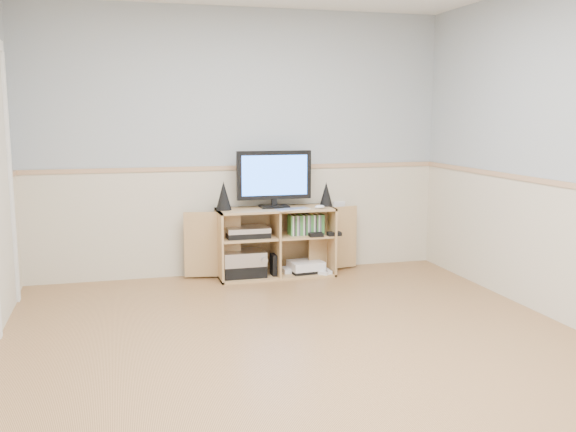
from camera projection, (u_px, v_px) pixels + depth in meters
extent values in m
cube|color=tan|center=(307.00, 355.00, 4.11)|extent=(4.00, 4.50, 0.02)
cube|color=#A3ACB1|center=(239.00, 143.00, 6.07)|extent=(4.00, 0.02, 2.50)
cube|color=#A3ACB1|center=(547.00, 213.00, 1.76)|extent=(4.00, 0.02, 2.50)
cube|color=beige|center=(240.00, 221.00, 6.17)|extent=(4.00, 0.01, 1.00)
cube|color=tan|center=(240.00, 168.00, 6.08)|extent=(4.00, 0.02, 0.04)
cube|color=tan|center=(276.00, 275.00, 6.11)|extent=(1.09, 0.41, 0.02)
cube|color=tan|center=(275.00, 209.00, 6.01)|extent=(1.09, 0.41, 0.02)
cube|color=tan|center=(219.00, 245.00, 5.92)|extent=(0.02, 0.41, 0.65)
cube|color=tan|center=(329.00, 239.00, 6.20)|extent=(0.02, 0.41, 0.65)
cube|color=tan|center=(271.00, 238.00, 6.25)|extent=(1.09, 0.02, 0.65)
cube|color=tan|center=(276.00, 242.00, 6.06)|extent=(0.02, 0.39, 0.61)
cube|color=tan|center=(247.00, 238.00, 5.98)|extent=(0.52, 0.37, 0.02)
cube|color=tan|center=(303.00, 235.00, 6.12)|extent=(0.52, 0.37, 0.02)
cube|color=tan|center=(213.00, 244.00, 5.96)|extent=(0.52, 0.11, 0.61)
cube|color=tan|center=(333.00, 238.00, 6.26)|extent=(0.52, 0.11, 0.61)
cube|color=black|center=(274.00, 206.00, 6.05)|extent=(0.27, 0.18, 0.02)
cube|color=black|center=(274.00, 202.00, 6.05)|extent=(0.05, 0.04, 0.06)
cube|color=black|center=(274.00, 175.00, 6.01)|extent=(0.71, 0.05, 0.46)
cube|color=blue|center=(275.00, 175.00, 5.98)|extent=(0.63, 0.01, 0.37)
cone|color=black|center=(224.00, 196.00, 5.88)|extent=(0.14, 0.14, 0.27)
cone|color=black|center=(326.00, 194.00, 6.14)|extent=(0.13, 0.13, 0.23)
cube|color=white|center=(293.00, 209.00, 5.91)|extent=(0.34, 0.20, 0.01)
ellipsoid|color=white|center=(320.00, 207.00, 5.97)|extent=(0.10, 0.08, 0.04)
cube|color=black|center=(243.00, 270.00, 6.02)|extent=(0.40, 0.30, 0.11)
cube|color=silver|center=(243.00, 258.00, 6.00)|extent=(0.40, 0.30, 0.13)
cube|color=black|center=(247.00, 234.00, 5.98)|extent=(0.40, 0.28, 0.05)
cube|color=silver|center=(247.00, 229.00, 5.97)|extent=(0.40, 0.28, 0.05)
cube|color=black|center=(274.00, 265.00, 6.04)|extent=(0.04, 0.14, 0.20)
cube|color=white|center=(292.00, 269.00, 6.18)|extent=(0.22, 0.18, 0.05)
cube|color=black|center=(306.00, 271.00, 6.16)|extent=(0.32, 0.27, 0.03)
cube|color=white|center=(306.00, 265.00, 6.15)|extent=(0.33, 0.29, 0.08)
cube|color=white|center=(328.00, 271.00, 6.14)|extent=(0.04, 0.14, 0.03)
cube|color=white|center=(321.00, 268.00, 6.28)|extent=(0.09, 0.15, 0.03)
cube|color=#3F8C3F|center=(306.00, 225.00, 6.09)|extent=(0.33, 0.13, 0.19)
cube|color=white|center=(339.00, 208.00, 6.40)|extent=(0.12, 0.03, 0.12)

